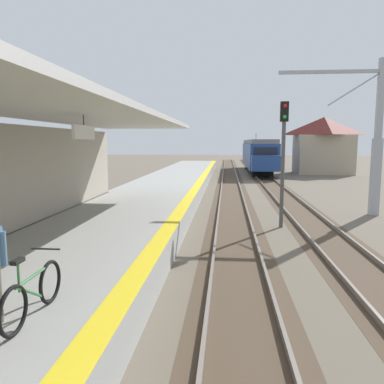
{
  "coord_description": "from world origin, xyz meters",
  "views": [
    {
      "loc": [
        1.54,
        0.91,
        3.56
      ],
      "look_at": [
        0.53,
        11.95,
        2.1
      ],
      "focal_mm": 35.4,
      "sensor_mm": 36.0,
      "label": 1
    }
  ],
  "objects": [
    {
      "name": "station_platform",
      "position": [
        -2.5,
        16.0,
        0.45
      ],
      "size": [
        5.0,
        80.0,
        0.91
      ],
      "color": "#999993",
      "rests_on": "ground"
    },
    {
      "name": "track_pair_middle",
      "position": [
        5.3,
        20.0,
        0.05
      ],
      "size": [
        2.34,
        120.0,
        0.16
      ],
      "color": "#4C3D2D",
      "rests_on": "ground"
    },
    {
      "name": "rail_signal_post",
      "position": [
        3.86,
        16.83,
        3.19
      ],
      "size": [
        0.32,
        0.34,
        5.2
      ],
      "color": "#4C4C4C",
      "rests_on": "ground"
    },
    {
      "name": "approaching_train",
      "position": [
        5.3,
        46.82,
        2.18
      ],
      "size": [
        2.93,
        19.6,
        4.76
      ],
      "color": "navy",
      "rests_on": "ground"
    },
    {
      "name": "catenary_pylon_far_side",
      "position": [
        8.5,
        20.05,
        3.6
      ],
      "size": [
        5.0,
        0.4,
        7.5
      ],
      "color": "#9EA3A8",
      "rests_on": "ground"
    },
    {
      "name": "distant_trackside_house",
      "position": [
        12.46,
        45.34,
        3.34
      ],
      "size": [
        6.6,
        5.28,
        6.4
      ],
      "color": "tan",
      "rests_on": "ground"
    },
    {
      "name": "bicycle_beside_commuter",
      "position": [
        -1.35,
        6.13,
        1.29
      ],
      "size": [
        0.48,
        1.82,
        1.04
      ],
      "color": "black",
      "rests_on": "station_platform"
    },
    {
      "name": "track_pair_nearest_platform",
      "position": [
        1.9,
        20.0,
        0.05
      ],
      "size": [
        2.34,
        120.0,
        0.16
      ],
      "color": "#4C3D2D",
      "rests_on": "ground"
    }
  ]
}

